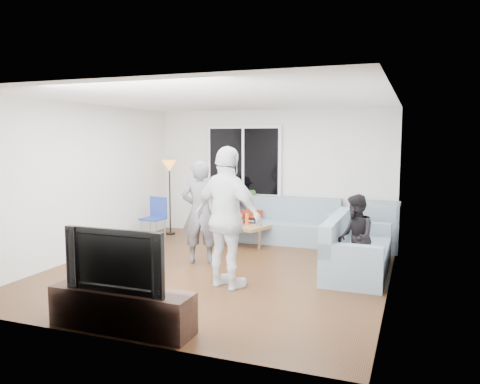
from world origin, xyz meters
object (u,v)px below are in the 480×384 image
at_px(spectator_back, 231,208).
at_px(tv_console, 122,309).
at_px(coffee_table, 239,234).
at_px(floor_lamp, 170,198).
at_px(player_right, 228,218).
at_px(sofa_back_section, 280,220).
at_px(player_left, 200,212).
at_px(side_chair, 153,219).
at_px(television, 120,258).
at_px(sofa_right_section, 359,245).
at_px(spectator_right, 355,238).

distance_m(spectator_back, tv_console, 4.86).
relative_size(coffee_table, spectator_back, 0.91).
xyz_separation_m(floor_lamp, player_right, (2.49, -2.90, 0.18)).
distance_m(sofa_back_section, player_left, 2.21).
xyz_separation_m(side_chair, player_right, (2.49, -2.20, 0.53)).
xyz_separation_m(coffee_table, tv_console, (0.27, -4.20, 0.02)).
relative_size(floor_lamp, player_right, 0.81).
relative_size(side_chair, tv_console, 0.54).
distance_m(floor_lamp, television, 5.02).
xyz_separation_m(sofa_right_section, player_right, (-1.58, -1.37, 0.54)).
relative_size(player_left, player_right, 0.87).
bearing_deg(floor_lamp, player_right, -49.28).
height_order(spectator_right, spectator_back, spectator_right).
relative_size(sofa_right_section, floor_lamp, 1.28).
distance_m(sofa_back_section, side_chair, 2.50).
bearing_deg(floor_lamp, spectator_right, -25.69).
xyz_separation_m(floor_lamp, player_left, (1.60, -1.88, 0.06)).
bearing_deg(spectator_back, player_right, -80.02).
bearing_deg(player_right, spectator_right, -129.56).
height_order(side_chair, tv_console, side_chair).
relative_size(sofa_back_section, television, 1.98).
bearing_deg(sofa_back_section, spectator_right, -50.89).
xyz_separation_m(sofa_back_section, television, (-0.38, -4.77, 0.35)).
height_order(sofa_back_section, sofa_right_section, same).
relative_size(coffee_table, tv_console, 0.69).
relative_size(spectator_back, television, 1.04).
xyz_separation_m(player_left, spectator_right, (2.47, -0.08, -0.22)).
height_order(coffee_table, player_left, player_left).
bearing_deg(floor_lamp, coffee_table, -13.70).
bearing_deg(tv_console, coffee_table, 93.62).
bearing_deg(player_left, television, 80.75).
bearing_deg(sofa_right_section, floor_lamp, 69.46).
distance_m(player_right, spectator_back, 3.31).
xyz_separation_m(coffee_table, floor_lamp, (-1.71, 0.42, 0.58)).
bearing_deg(sofa_back_section, television, -94.54).
bearing_deg(side_chair, spectator_back, 41.83).
distance_m(side_chair, spectator_back, 1.60).
bearing_deg(spectator_right, sofa_right_section, 163.24).
bearing_deg(television, player_right, 73.24).
height_order(coffee_table, side_chair, side_chair).
xyz_separation_m(spectator_right, tv_console, (-2.10, -2.66, -0.40)).
distance_m(floor_lamp, tv_console, 5.05).
height_order(spectator_back, television, spectator_back).
height_order(sofa_right_section, television, television).
height_order(sofa_back_section, tv_console, sofa_back_section).
relative_size(side_chair, television, 0.74).
xyz_separation_m(side_chair, spectator_right, (4.07, -1.26, 0.19)).
height_order(coffee_table, floor_lamp, floor_lamp).
xyz_separation_m(side_chair, floor_lamp, (0.00, 0.70, 0.35)).
relative_size(player_right, spectator_right, 1.55).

